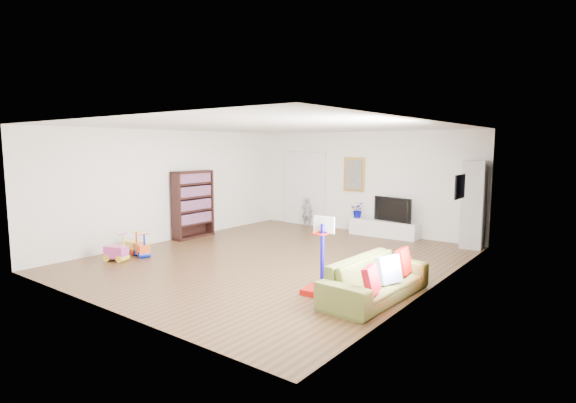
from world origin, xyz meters
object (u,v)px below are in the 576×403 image
Objects in this scene: bookshelf at (193,204)px; sofa at (376,279)px; basketball_hoop at (319,256)px; media_console at (384,228)px.

bookshelf is 5.98m from sofa.
media_console is at bearing 95.99° from basketball_hoop.
basketball_hoop is at bearing -77.48° from media_console.
sofa reaches higher than media_console.
bookshelf is 1.40× the size of basketball_hoop.
sofa is (1.96, -4.47, 0.10)m from media_console.
media_console is at bearing 26.48° from sofa.
media_console is 4.92m from bookshelf.
sofa is at bearing -15.16° from bookshelf.
media_console is at bearing 37.32° from bookshelf.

